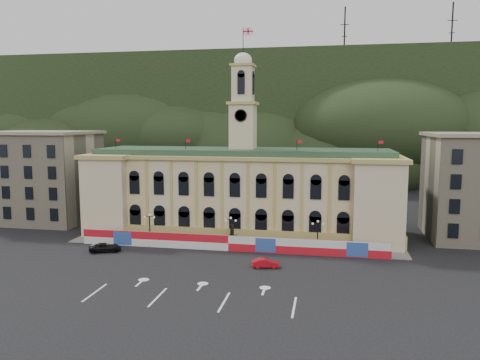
% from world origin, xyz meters
% --- Properties ---
extents(ground, '(260.00, 260.00, 0.00)m').
position_xyz_m(ground, '(0.00, 0.00, 0.00)').
color(ground, black).
rests_on(ground, ground).
extents(lane_markings, '(26.00, 10.00, 0.02)m').
position_xyz_m(lane_markings, '(0.00, -5.00, 0.00)').
color(lane_markings, white).
rests_on(lane_markings, ground).
extents(hill_ridge, '(230.00, 80.00, 64.00)m').
position_xyz_m(hill_ridge, '(0.03, 121.99, 19.48)').
color(hill_ridge, black).
rests_on(hill_ridge, ground).
extents(city_hall, '(56.20, 17.60, 37.10)m').
position_xyz_m(city_hall, '(0.00, 27.63, 7.85)').
color(city_hall, beige).
rests_on(city_hall, ground).
extents(side_building_left, '(21.00, 17.00, 18.60)m').
position_xyz_m(side_building_left, '(-43.00, 30.93, 9.33)').
color(side_building_left, '#B6AA8D').
rests_on(side_building_left, ground).
extents(hoarding_fence, '(50.00, 0.44, 2.50)m').
position_xyz_m(hoarding_fence, '(0.06, 15.07, 1.25)').
color(hoarding_fence, red).
rests_on(hoarding_fence, ground).
extents(pavement, '(56.00, 5.50, 0.16)m').
position_xyz_m(pavement, '(0.00, 17.75, 0.08)').
color(pavement, slate).
rests_on(pavement, ground).
extents(statue, '(1.40, 1.40, 3.72)m').
position_xyz_m(statue, '(0.00, 18.00, 1.19)').
color(statue, '#595651').
rests_on(statue, ground).
extents(lamp_left, '(1.96, 0.44, 5.15)m').
position_xyz_m(lamp_left, '(-14.00, 17.00, 3.07)').
color(lamp_left, black).
rests_on(lamp_left, ground).
extents(lamp_center, '(1.96, 0.44, 5.15)m').
position_xyz_m(lamp_center, '(0.00, 17.00, 3.07)').
color(lamp_center, black).
rests_on(lamp_center, ground).
extents(lamp_right, '(1.96, 0.44, 5.15)m').
position_xyz_m(lamp_right, '(14.00, 17.00, 3.07)').
color(lamp_right, black).
rests_on(lamp_right, ground).
extents(red_sedan, '(2.98, 4.48, 1.29)m').
position_xyz_m(red_sedan, '(6.99, 7.62, 0.65)').
color(red_sedan, '#B60D18').
rests_on(red_sedan, ground).
extents(black_suv, '(5.47, 6.40, 1.37)m').
position_xyz_m(black_suv, '(-19.12, 10.95, 0.68)').
color(black_suv, black).
rests_on(black_suv, ground).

